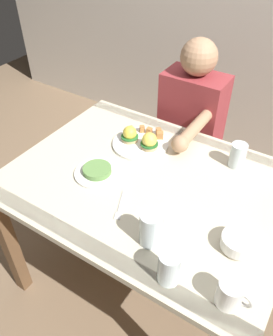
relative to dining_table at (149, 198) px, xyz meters
The scene contains 11 objects.
ground_plane 0.63m from the dining_table, ahead, with size 6.00×6.00×0.00m, color #7F664C.
dining_table is the anchor object (origin of this frame).
eggs_benedict_plate 0.29m from the dining_table, 131.00° to the left, with size 0.27×0.27×0.09m.
fruit_bowl 0.47m from the dining_table, 17.34° to the right, with size 0.12×0.12×0.05m.
coffee_mug 0.61m from the dining_table, 35.42° to the right, with size 0.11×0.08×0.09m.
fork 0.22m from the dining_table, 95.61° to the right, with size 0.08×0.15×0.00m.
water_glass_near 0.43m from the dining_table, 47.63° to the left, with size 0.07×0.07×0.11m.
water_glass_far 0.49m from the dining_table, 51.97° to the right, with size 0.07×0.07×0.12m.
water_glass_extra 0.36m from the dining_table, 59.01° to the right, with size 0.08×0.08×0.14m.
side_plate 0.26m from the dining_table, 158.08° to the right, with size 0.20×0.20×0.04m.
diner_person 0.61m from the dining_table, 99.27° to the left, with size 0.34×0.54×1.14m.
Camera 1 is at (0.53, -0.94, 1.72)m, focal length 36.56 mm.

